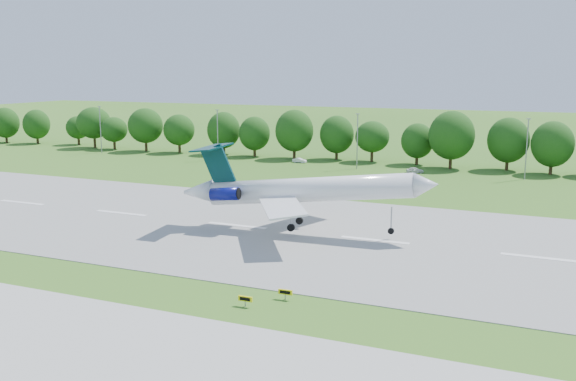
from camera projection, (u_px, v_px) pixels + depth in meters
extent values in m
plane|color=#2D5D18|center=(303.00, 305.00, 60.06)|extent=(600.00, 600.00, 0.00)
cube|color=gray|center=(375.00, 240.00, 82.63)|extent=(400.00, 45.00, 0.08)
cylinder|color=#382314|center=(96.00, 140.00, 181.42)|extent=(0.70, 0.70, 3.60)
sphere|color=#164210|center=(95.00, 125.00, 180.60)|extent=(8.40, 8.40, 8.40)
cylinder|color=#382314|center=(220.00, 147.00, 165.98)|extent=(0.70, 0.70, 3.60)
sphere|color=#164210|center=(220.00, 130.00, 165.16)|extent=(8.40, 8.40, 8.40)
cylinder|color=#382314|center=(369.00, 155.00, 150.54)|extent=(0.70, 0.70, 3.60)
sphere|color=#164210|center=(370.00, 136.00, 149.71)|extent=(8.40, 8.40, 8.40)
cylinder|color=#382314|center=(553.00, 165.00, 135.10)|extent=(0.70, 0.70, 3.60)
sphere|color=#164210|center=(555.00, 144.00, 134.27)|extent=(8.40, 8.40, 8.40)
cylinder|color=gray|center=(101.00, 130.00, 167.74)|extent=(0.24, 0.24, 12.00)
cube|color=gray|center=(99.00, 107.00, 166.60)|extent=(0.90, 0.25, 0.18)
cylinder|color=gray|center=(218.00, 135.00, 154.23)|extent=(0.24, 0.24, 12.00)
cube|color=gray|center=(217.00, 110.00, 153.09)|extent=(0.90, 0.25, 0.18)
cylinder|color=gray|center=(357.00, 142.00, 140.72)|extent=(0.24, 0.24, 12.00)
cube|color=gray|center=(358.00, 114.00, 139.58)|extent=(0.90, 0.25, 0.18)
cylinder|color=gray|center=(527.00, 150.00, 127.21)|extent=(0.24, 0.24, 12.00)
cube|color=gray|center=(529.00, 119.00, 126.06)|extent=(0.90, 0.25, 0.18)
cylinder|color=white|center=(309.00, 190.00, 85.06)|extent=(27.99, 6.19, 5.86)
cone|color=white|center=(426.00, 185.00, 80.41)|extent=(3.57, 3.55, 3.49)
cone|color=white|center=(198.00, 192.00, 89.88)|extent=(5.03, 3.71, 3.63)
cube|color=white|center=(282.00, 207.00, 79.69)|extent=(10.13, 12.62, 0.67)
cube|color=white|center=(309.00, 188.00, 91.80)|extent=(8.22, 12.81, 0.67)
cube|color=#042C30|center=(219.00, 166.00, 88.28)|extent=(5.09, 1.00, 6.31)
cube|color=#042C30|center=(212.00, 147.00, 88.06)|extent=(3.88, 9.01, 0.48)
cylinder|color=#0B0F65|center=(225.00, 194.00, 86.13)|extent=(4.18, 2.17, 2.11)
cylinder|color=#0B0F65|center=(238.00, 188.00, 90.63)|extent=(4.18, 2.17, 2.11)
cylinder|color=gray|center=(391.00, 219.00, 82.50)|extent=(0.18, 0.18, 3.22)
cylinder|color=black|center=(391.00, 231.00, 82.80)|extent=(0.85, 0.36, 0.83)
cylinder|color=gray|center=(291.00, 216.00, 84.29)|extent=(0.22, 0.22, 3.22)
cylinder|color=black|center=(291.00, 228.00, 84.60)|extent=(1.05, 0.52, 1.01)
cylinder|color=gray|center=(299.00, 209.00, 88.10)|extent=(0.22, 0.22, 3.22)
cylinder|color=black|center=(299.00, 221.00, 88.40)|extent=(1.05, 0.52, 1.01)
cube|color=gray|center=(285.00, 296.00, 61.54)|extent=(0.09, 0.09, 0.62)
cube|color=yellow|center=(285.00, 292.00, 61.46)|extent=(1.43, 0.21, 0.49)
cube|color=black|center=(285.00, 292.00, 61.37)|extent=(1.07, 0.06, 0.31)
cube|color=gray|center=(245.00, 303.00, 59.74)|extent=(0.09, 0.09, 0.63)
cube|color=yellow|center=(245.00, 299.00, 59.66)|extent=(1.43, 0.17, 0.49)
cube|color=black|center=(245.00, 299.00, 59.57)|extent=(1.07, 0.03, 0.31)
imported|color=silver|center=(300.00, 160.00, 150.90)|extent=(3.32, 1.22, 1.09)
imported|color=silver|center=(415.00, 170.00, 135.99)|extent=(3.90, 2.42, 1.24)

